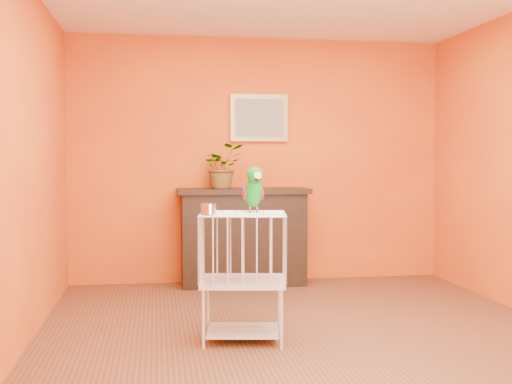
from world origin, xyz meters
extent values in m
plane|color=brown|center=(0.00, 0.00, 0.00)|extent=(4.50, 4.50, 0.00)
plane|color=orange|center=(0.00, 2.25, 1.30)|extent=(4.00, 0.00, 4.00)
plane|color=orange|center=(0.00, -2.25, 1.30)|extent=(4.00, 0.00, 4.00)
plane|color=orange|center=(-2.00, 0.00, 1.30)|extent=(0.00, 4.50, 4.50)
cube|color=black|center=(-0.20, 2.02, 0.48)|extent=(1.27, 0.42, 0.95)
cube|color=black|center=(-0.20, 2.02, 0.98)|extent=(1.36, 0.49, 0.05)
cube|color=black|center=(-0.20, 1.83, 0.48)|extent=(0.89, 0.02, 0.48)
cube|color=#51171A|center=(-0.47, 1.97, 0.37)|extent=(0.05, 0.19, 0.30)
cube|color=#354522|center=(-0.38, 1.97, 0.37)|extent=(0.05, 0.19, 0.30)
cube|color=#51171A|center=(-0.29, 1.97, 0.37)|extent=(0.05, 0.19, 0.30)
cube|color=#354522|center=(-0.18, 1.97, 0.37)|extent=(0.05, 0.19, 0.30)
cube|color=#51171A|center=(-0.07, 1.97, 0.37)|extent=(0.05, 0.19, 0.30)
imported|color=#26722D|center=(-0.42, 2.03, 1.19)|extent=(0.53, 0.56, 0.36)
cube|color=#A37E3A|center=(0.00, 2.22, 1.75)|extent=(0.62, 0.03, 0.50)
cube|color=gray|center=(0.00, 2.21, 1.75)|extent=(0.52, 0.01, 0.40)
cube|color=silver|center=(-0.48, -0.03, 0.07)|extent=(0.56, 0.47, 0.02)
cube|color=silver|center=(-0.48, -0.03, 0.43)|extent=(0.66, 0.55, 0.04)
cube|color=silver|center=(-0.48, -0.03, 0.92)|extent=(0.66, 0.55, 0.01)
cylinder|color=silver|center=(-0.78, -0.19, 0.21)|extent=(0.02, 0.02, 0.41)
cylinder|color=silver|center=(-0.25, -0.27, 0.21)|extent=(0.02, 0.02, 0.41)
cylinder|color=silver|center=(-0.71, 0.22, 0.21)|extent=(0.02, 0.02, 0.41)
cylinder|color=silver|center=(-0.18, 0.14, 0.21)|extent=(0.02, 0.02, 0.41)
cylinder|color=silver|center=(-0.74, -0.15, 0.97)|extent=(0.11, 0.11, 0.08)
cylinder|color=#59544C|center=(-0.42, 0.03, 0.95)|extent=(0.01, 0.01, 0.05)
cylinder|color=#59544C|center=(-0.37, 0.03, 0.95)|extent=(0.01, 0.01, 0.05)
ellipsoid|color=#0B8C19|center=(-0.39, 0.03, 1.07)|extent=(0.15, 0.20, 0.24)
ellipsoid|color=#0B8C19|center=(-0.39, 0.00, 1.20)|extent=(0.13, 0.13, 0.12)
cone|color=orange|center=(-0.38, -0.06, 1.18)|extent=(0.06, 0.08, 0.08)
cone|color=black|center=(-0.39, -0.05, 1.16)|extent=(0.03, 0.03, 0.03)
sphere|color=black|center=(-0.43, -0.03, 1.21)|extent=(0.02, 0.02, 0.02)
sphere|color=black|center=(-0.35, -0.02, 1.21)|extent=(0.02, 0.02, 0.02)
ellipsoid|color=#A50C0C|center=(-0.46, 0.04, 1.06)|extent=(0.04, 0.07, 0.08)
ellipsoid|color=navy|center=(-0.33, 0.05, 1.06)|extent=(0.04, 0.07, 0.08)
cone|color=#0B8C19|center=(-0.40, 0.11, 0.99)|extent=(0.09, 0.17, 0.13)
camera|label=1|loc=(-1.09, -4.55, 1.32)|focal=45.00mm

